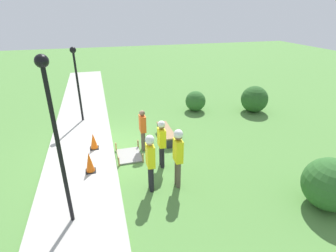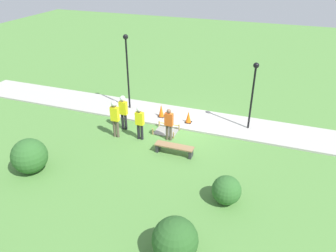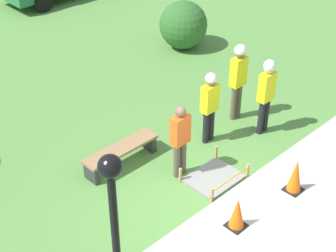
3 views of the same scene
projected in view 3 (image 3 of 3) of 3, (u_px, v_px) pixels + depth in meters
name	position (u px, v px, depth m)	size (l,w,h in m)	color
ground_plane	(209.00, 209.00, 9.99)	(60.00, 60.00, 0.00)	#51843D
sidewalk	(260.00, 241.00, 9.22)	(28.00, 2.48, 0.10)	#ADAAA3
wet_concrete_patch	(214.00, 178.00, 10.71)	(1.15, 0.92, 0.34)	gray
traffic_cone_near_patch	(237.00, 213.00, 9.28)	(0.34, 0.34, 0.65)	black
traffic_cone_far_patch	(295.00, 176.00, 10.10)	(0.34, 0.34, 0.73)	black
park_bench	(121.00, 152.00, 10.99)	(1.79, 0.44, 0.44)	#2D2D33
worker_supervisor	(238.00, 74.00, 12.08)	(0.40, 0.28, 1.96)	brown
worker_assistant	(210.00, 102.00, 11.34)	(0.40, 0.25, 1.75)	black
worker_trainee	(267.00, 90.00, 11.59)	(0.40, 0.27, 1.88)	black
bystander_in_orange_shirt	(180.00, 137.00, 10.37)	(0.40, 0.22, 1.66)	brown
lamppost_far	(115.00, 235.00, 6.09)	(0.28, 0.28, 3.49)	black
shrub_rounded_far	(183.00, 25.00, 15.74)	(1.48, 1.48, 1.48)	#2D6028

